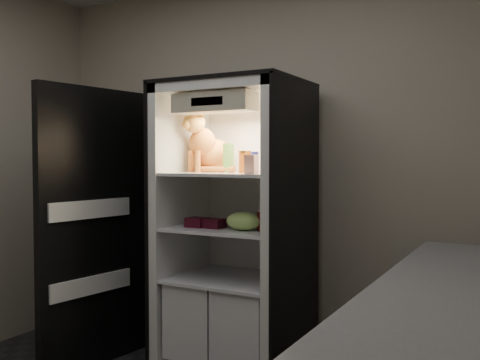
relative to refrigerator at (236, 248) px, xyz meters
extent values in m
plane|color=#BDB19D|center=(0.00, 0.42, 0.56)|extent=(3.60, 0.00, 3.60)
cube|color=white|center=(0.00, 0.29, 0.13)|extent=(0.85, 0.06, 1.85)
cube|color=white|center=(-0.40, -0.03, 0.13)|extent=(0.06, 0.70, 1.85)
cube|color=white|center=(0.40, -0.03, 0.13)|extent=(0.06, 0.70, 1.85)
cube|color=white|center=(0.00, -0.03, 1.03)|extent=(0.85, 0.70, 0.06)
cube|color=black|center=(-0.44, -0.03, 0.13)|extent=(0.02, 0.72, 1.87)
cube|color=black|center=(0.44, -0.03, 0.13)|extent=(0.02, 0.72, 1.87)
cube|color=black|center=(0.00, -0.03, 1.07)|extent=(0.90, 0.72, 0.02)
cube|color=white|center=(0.00, -0.06, 0.49)|extent=(0.73, 0.62, 0.02)
cube|color=white|center=(0.00, -0.06, 0.14)|extent=(0.73, 0.62, 0.02)
cube|color=white|center=(-0.18, -0.06, -0.44)|extent=(0.34, 0.58, 0.48)
cube|color=white|center=(0.18, -0.06, -0.44)|extent=(0.34, 0.58, 0.48)
cube|color=white|center=(0.00, -0.06, -0.19)|extent=(0.73, 0.62, 0.02)
cube|color=beige|center=(0.00, -0.27, 0.93)|extent=(0.52, 0.18, 0.12)
cube|color=black|center=(0.00, -0.36, 0.93)|extent=(0.22, 0.01, 0.05)
cube|color=black|center=(-0.85, -0.41, 0.13)|extent=(0.18, 0.87, 1.85)
cube|color=white|center=(-0.84, -0.47, -0.24)|extent=(0.15, 0.64, 0.12)
cube|color=white|center=(-0.84, -0.47, 0.26)|extent=(0.15, 0.64, 0.12)
cube|color=slate|center=(1.50, -1.18, 0.10)|extent=(0.62, 2.42, 0.06)
ellipsoid|color=#D0581A|center=(-0.21, 0.08, 0.61)|extent=(0.29, 0.33, 0.23)
ellipsoid|color=#D0581A|center=(-0.24, -0.03, 0.70)|extent=(0.22, 0.21, 0.20)
sphere|color=orange|center=(-0.27, -0.10, 0.83)|extent=(0.18, 0.18, 0.15)
sphere|color=orange|center=(-0.28, -0.15, 0.81)|extent=(0.08, 0.08, 0.06)
cone|color=orange|center=(-0.30, -0.07, 0.90)|extent=(0.07, 0.07, 0.07)
cone|color=orange|center=(-0.22, -0.10, 0.90)|extent=(0.07, 0.07, 0.07)
cylinder|color=#D0581A|center=(-0.30, -0.09, 0.57)|extent=(0.04, 0.04, 0.14)
cylinder|color=#D0581A|center=(-0.23, -0.11, 0.57)|extent=(0.04, 0.04, 0.14)
cylinder|color=#D0581A|center=(-0.13, -0.05, 0.52)|extent=(0.27, 0.07, 0.04)
cylinder|color=green|center=(-0.05, -0.02, 0.59)|extent=(0.07, 0.07, 0.17)
cylinder|color=green|center=(-0.05, -0.02, 0.68)|extent=(0.07, 0.07, 0.02)
cylinder|color=white|center=(0.08, 0.05, 0.56)|extent=(0.10, 0.10, 0.12)
cylinder|color=#1B37C3|center=(0.08, 0.05, 0.63)|extent=(0.10, 0.10, 0.02)
cylinder|color=maroon|center=(0.10, -0.06, 0.56)|extent=(0.08, 0.08, 0.13)
cylinder|color=#CB8836|center=(0.10, -0.06, 0.63)|extent=(0.08, 0.08, 0.01)
cylinder|color=maroon|center=(0.23, 0.02, 0.59)|extent=(0.12, 0.12, 0.18)
cylinder|color=white|center=(0.23, 0.02, 0.69)|extent=(0.12, 0.12, 0.02)
cube|color=white|center=(0.25, -0.27, 0.55)|extent=(0.06, 0.06, 0.11)
cylinder|color=black|center=(0.20, 0.06, 0.21)|extent=(0.07, 0.07, 0.12)
cylinder|color=#B2B2B2|center=(0.20, 0.06, 0.27)|extent=(0.07, 0.07, 0.00)
cylinder|color=black|center=(0.27, -0.08, 0.20)|extent=(0.06, 0.06, 0.11)
cylinder|color=#B2B2B2|center=(0.27, -0.08, 0.26)|extent=(0.06, 0.06, 0.00)
cylinder|color=black|center=(0.26, -0.15, 0.21)|extent=(0.07, 0.07, 0.12)
cylinder|color=#B2B2B2|center=(0.26, -0.15, 0.27)|extent=(0.07, 0.07, 0.00)
cylinder|color=brown|center=(0.02, -0.01, 0.19)|extent=(0.06, 0.06, 0.08)
cylinder|color=#B2B2B2|center=(0.02, -0.01, 0.23)|extent=(0.07, 0.07, 0.01)
ellipsoid|color=#96C75D|center=(0.15, -0.18, 0.20)|extent=(0.23, 0.16, 0.11)
cube|color=#440B1B|center=(-0.19, -0.18, 0.18)|extent=(0.12, 0.12, 0.06)
cube|color=#440B1B|center=(-0.07, -0.17, 0.18)|extent=(0.12, 0.12, 0.06)
camera|label=1|loc=(1.70, -3.06, 0.58)|focal=40.00mm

